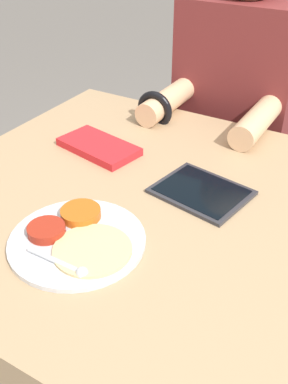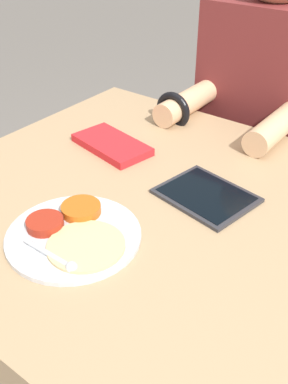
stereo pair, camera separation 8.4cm
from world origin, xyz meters
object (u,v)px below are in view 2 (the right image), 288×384
at_px(thali_tray, 73,233).
at_px(tablet_device, 206,195).
at_px(person_diner, 252,146).
at_px(red_notebook, 112,145).

xyz_separation_m(thali_tray, tablet_device, (0.14, 0.27, -0.00)).
bearing_deg(person_diner, thali_tray, -89.94).
relative_size(thali_tray, tablet_device, 1.19).
bearing_deg(thali_tray, red_notebook, 118.75).
xyz_separation_m(thali_tray, red_notebook, (-0.18, 0.32, -0.00)).
bearing_deg(person_diner, tablet_device, -76.28).
distance_m(thali_tray, red_notebook, 0.36).
xyz_separation_m(red_notebook, tablet_device, (0.31, -0.05, -0.00)).
bearing_deg(tablet_device, thali_tray, -116.43).
distance_m(tablet_device, person_diner, 0.60).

